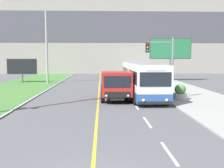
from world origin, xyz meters
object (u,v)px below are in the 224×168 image
(billboard_large, at_px, (171,50))
(planter_round_near, at_px, (180,93))
(billboard_small, at_px, (22,67))
(dump_truck, at_px, (116,86))
(traffic_light_mast, at_px, (164,60))
(city_bus, at_px, (142,79))
(utility_pole_far, at_px, (47,47))
(planter_round_second, at_px, (164,87))

(billboard_large, xyz_separation_m, planter_round_near, (-3.72, -17.42, -4.03))
(billboard_small, bearing_deg, dump_truck, -52.13)
(billboard_large, bearing_deg, billboard_small, -176.40)
(planter_round_near, bearing_deg, traffic_light_mast, 174.71)
(city_bus, distance_m, billboard_small, 19.66)
(billboard_small, relative_size, planter_round_near, 3.21)
(city_bus, distance_m, dump_truck, 3.78)
(city_bus, relative_size, utility_pole_far, 1.31)
(planter_round_near, bearing_deg, utility_pole_far, 132.89)
(utility_pole_far, distance_m, billboard_small, 4.82)
(planter_round_near, bearing_deg, city_bus, 130.65)
(planter_round_near, bearing_deg, planter_round_second, 92.27)
(city_bus, distance_m, utility_pole_far, 16.36)
(utility_pole_far, bearing_deg, planter_round_near, -47.11)
(utility_pole_far, bearing_deg, billboard_small, 160.38)
(planter_round_second, bearing_deg, planter_round_near, -87.73)
(billboard_large, distance_m, planter_round_near, 18.26)
(city_bus, xyz_separation_m, planter_round_second, (2.50, 1.49, -0.92))
(planter_round_second, bearing_deg, city_bus, -149.28)
(traffic_light_mast, distance_m, billboard_large, 18.07)
(utility_pole_far, distance_m, traffic_light_mast, 19.20)
(traffic_light_mast, bearing_deg, billboard_large, 73.67)
(planter_round_second, bearing_deg, dump_truck, -139.62)
(traffic_light_mast, height_order, billboard_small, traffic_light_mast)
(traffic_light_mast, bearing_deg, utility_pole_far, 130.19)
(billboard_large, bearing_deg, utility_pole_far, -171.27)
(dump_truck, distance_m, planter_round_second, 6.63)
(billboard_large, distance_m, planter_round_second, 13.99)
(city_bus, relative_size, dump_truck, 1.92)
(planter_round_near, relative_size, planter_round_second, 1.05)
(dump_truck, relative_size, traffic_light_mast, 1.30)
(traffic_light_mast, xyz_separation_m, billboard_small, (-16.11, 15.96, -1.07))
(traffic_light_mast, height_order, planter_round_second, traffic_light_mast)
(city_bus, relative_size, billboard_small, 3.10)
(utility_pole_far, distance_m, billboard_large, 17.62)
(traffic_light_mast, xyz_separation_m, planter_round_second, (1.16, 4.49, -2.66))
(traffic_light_mast, distance_m, billboard_small, 22.70)
(dump_truck, height_order, billboard_large, billboard_large)
(utility_pole_far, distance_m, planter_round_second, 17.42)
(city_bus, xyz_separation_m, billboard_large, (6.41, 14.29, 3.13))
(city_bus, height_order, planter_round_second, city_bus)
(billboard_small, xyz_separation_m, planter_round_second, (17.28, -11.47, -1.59))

